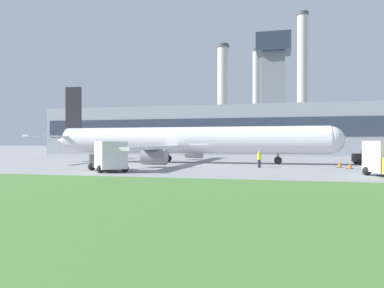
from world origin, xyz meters
TOP-DOWN VIEW (x-y plane):
  - ground_plane at (0.00, 0.00)m, footprint 400.00×400.00m
  - terminal_building at (0.50, 35.50)m, footprint 84.31×10.89m
  - smokestack_left at (-8.43, 69.80)m, footprint 3.78×3.78m
  - smokestack_right at (1.69, 69.91)m, footprint 2.41×2.41m
  - smokestack_far at (14.82, 65.05)m, footprint 3.26×3.26m
  - airplane at (-2.19, 1.74)m, footprint 37.22×33.03m
  - pushback_tug at (19.66, 4.22)m, footprint 3.49×2.46m
  - fuel_truck at (-5.24, -13.13)m, footprint 4.99×5.26m
  - ground_crew_person at (7.52, -4.82)m, footprint 0.53×0.53m
  - traffic_cone_near_nose at (15.63, -2.27)m, footprint 0.62×0.62m
  - traffic_cone_wingtip at (16.36, -4.04)m, footprint 0.65×0.65m

SIDE VIEW (x-z plane):
  - ground_plane at x=0.00m, z-range 0.00..0.00m
  - traffic_cone_wingtip at x=16.36m, z-range -0.02..0.48m
  - traffic_cone_near_nose at x=15.63m, z-range -0.03..0.57m
  - pushback_tug at x=19.66m, z-range -0.11..1.67m
  - ground_crew_person at x=7.52m, z-range 0.02..1.72m
  - fuel_truck at x=-5.24m, z-range -0.04..2.66m
  - airplane at x=-2.19m, z-range -2.25..7.91m
  - terminal_building at x=0.50m, z-range -6.72..18.05m
  - smokestack_right at x=1.69m, z-range 0.10..30.71m
  - smokestack_left at x=-8.43m, z-range 0.15..32.85m
  - smokestack_far at x=14.82m, z-range 0.13..39.13m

